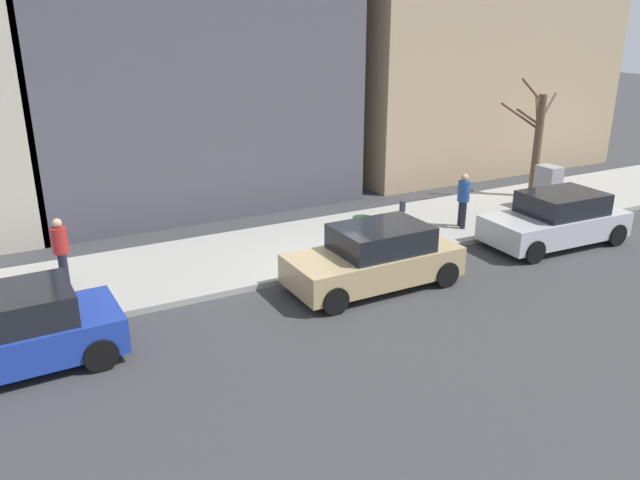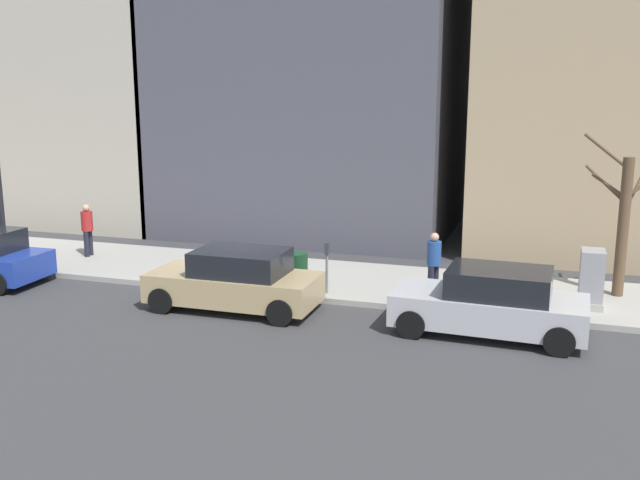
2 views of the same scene
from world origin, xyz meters
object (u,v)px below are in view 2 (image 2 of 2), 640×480
(parked_car_silver, at_px, (491,303))
(pedestrian_near_meter, at_px, (434,261))
(parked_car_tan, at_px, (236,281))
(parking_meter, at_px, (327,262))
(bare_tree, at_px, (623,221))
(utility_box, at_px, (591,279))
(office_tower_right, at_px, (91,44))
(trash_bin, at_px, (298,270))
(pedestrian_midblock, at_px, (87,227))

(parked_car_silver, height_order, pedestrian_near_meter, pedestrian_near_meter)
(pedestrian_near_meter, bearing_deg, parked_car_tan, -43.33)
(parking_meter, xyz_separation_m, bare_tree, (2.19, -7.19, 1.13))
(parked_car_silver, bearing_deg, parked_car_tan, 92.77)
(utility_box, bearing_deg, office_tower_right, 63.84)
(bare_tree, distance_m, trash_bin, 8.48)
(pedestrian_midblock, relative_size, office_tower_right, 0.11)
(parking_meter, bearing_deg, office_tower_right, 52.58)
(trash_bin, bearing_deg, parking_meter, -114.76)
(parked_car_silver, bearing_deg, utility_box, -40.31)
(parking_meter, height_order, trash_bin, parking_meter)
(parked_car_silver, xyz_separation_m, office_tower_right, (12.76, 19.02, 6.61))
(trash_bin, xyz_separation_m, office_tower_right, (10.81, 13.74, 6.74))
(parked_car_tan, height_order, parking_meter, parked_car_tan)
(parked_car_tan, height_order, trash_bin, parked_car_tan)
(parking_meter, xyz_separation_m, trash_bin, (0.45, 0.98, -0.38))
(parking_meter, distance_m, trash_bin, 1.14)
(parked_car_silver, distance_m, pedestrian_midblock, 13.22)
(parked_car_silver, height_order, office_tower_right, office_tower_right)
(parking_meter, relative_size, pedestrian_midblock, 0.81)
(bare_tree, xyz_separation_m, office_tower_right, (9.07, 21.90, 5.24))
(parking_meter, relative_size, utility_box, 0.94)
(trash_bin, xyz_separation_m, pedestrian_midblock, (1.25, 7.54, 0.49))
(parking_meter, distance_m, office_tower_right, 19.59)
(parked_car_tan, distance_m, parking_meter, 2.45)
(parking_meter, xyz_separation_m, pedestrian_near_meter, (0.61, -2.67, 0.11))
(utility_box, xyz_separation_m, office_tower_right, (10.41, 21.19, 6.49))
(trash_bin, bearing_deg, parked_car_tan, 155.95)
(parked_car_tan, distance_m, trash_bin, 2.20)
(parked_car_tan, distance_m, pedestrian_near_meter, 5.05)
(bare_tree, bearing_deg, utility_box, 151.83)
(bare_tree, bearing_deg, parked_car_tan, 112.47)
(parked_car_silver, distance_m, bare_tree, 4.89)
(parking_meter, relative_size, trash_bin, 1.50)
(parked_car_silver, height_order, parked_car_tan, same)
(pedestrian_near_meter, height_order, office_tower_right, office_tower_right)
(parked_car_silver, distance_m, trash_bin, 5.63)
(utility_box, height_order, bare_tree, bare_tree)
(parking_meter, distance_m, utility_box, 6.53)
(parked_car_tan, distance_m, utility_box, 8.69)
(parked_car_tan, bearing_deg, trash_bin, -24.35)
(trash_bin, distance_m, pedestrian_midblock, 7.66)
(parked_car_silver, bearing_deg, bare_tree, -35.68)
(trash_bin, bearing_deg, pedestrian_midblock, 80.61)
(parked_car_tan, distance_m, office_tower_right, 19.31)
(trash_bin, bearing_deg, office_tower_right, 51.81)
(pedestrian_midblock, bearing_deg, parked_car_silver, 68.16)
(office_tower_right, bearing_deg, bare_tree, -112.49)
(parked_car_silver, height_order, trash_bin, parked_car_silver)
(bare_tree, height_order, pedestrian_midblock, bare_tree)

